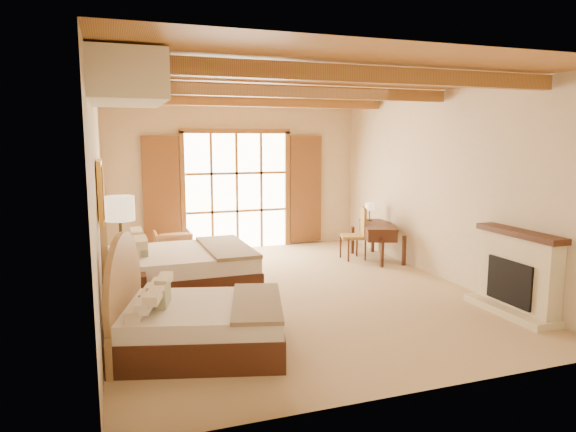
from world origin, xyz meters
name	(u,v)px	position (x,y,z in m)	size (l,w,h in m)	color
floor	(289,291)	(0.00, 0.00, 0.00)	(7.00, 7.00, 0.00)	tan
wall_back	(236,175)	(0.00, 3.50, 1.60)	(5.50, 5.50, 0.00)	beige
wall_left	(99,197)	(-2.75, 0.00, 1.60)	(7.00, 7.00, 0.00)	beige
wall_right	(441,185)	(2.75, 0.00, 1.60)	(7.00, 7.00, 0.00)	beige
ceiling	(289,83)	(0.00, 0.00, 3.20)	(7.00, 7.00, 0.00)	#B07938
ceiling_beams	(289,92)	(0.00, 0.00, 3.08)	(5.39, 4.60, 0.18)	olive
french_doors	(237,192)	(0.00, 3.44, 1.25)	(3.95, 0.08, 2.60)	white
fireplace	(516,277)	(2.60, -2.00, 0.51)	(0.46, 1.40, 1.16)	beige
painting	(101,191)	(-2.70, -0.75, 1.75)	(0.06, 0.95, 0.75)	gold
canopy_valance	(126,80)	(-2.40, -2.00, 2.95)	(0.70, 1.40, 0.45)	beige
bed_near	(190,321)	(-1.82, -1.86, 0.36)	(2.15, 1.80, 1.20)	#412315
bed_far	(167,267)	(-1.83, 0.41, 0.45)	(2.27, 1.76, 1.48)	#412315
nightstand	(127,296)	(-2.46, -0.46, 0.31)	(0.51, 0.51, 0.61)	#412315
floor_lamp	(120,217)	(-2.50, -0.89, 1.44)	(0.36, 0.36, 1.69)	#392D16
armchair	(173,247)	(-1.51, 2.50, 0.32)	(0.68, 0.70, 0.64)	tan
ottoman	(211,255)	(-0.84, 2.07, 0.19)	(0.53, 0.53, 0.38)	#A6794B
desk	(377,240)	(2.38, 1.49, 0.38)	(0.99, 1.44, 0.72)	#412315
desk_chair	(354,243)	(1.95, 1.65, 0.32)	(0.59, 0.58, 1.04)	#9E7F46
desk_lamp	(370,207)	(2.42, 1.90, 0.99)	(0.18, 0.18, 0.36)	#392D16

